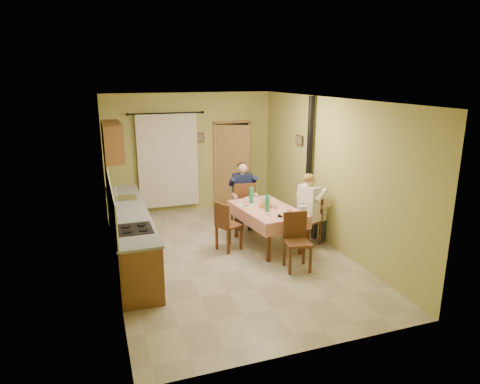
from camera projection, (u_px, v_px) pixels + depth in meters
name	position (u px, v px, depth m)	size (l,w,h in m)	color
floor	(229.00, 255.00, 7.84)	(4.00, 6.00, 0.01)	tan
room_shell	(228.00, 157.00, 7.36)	(4.04, 6.04, 2.82)	tan
kitchen_run	(130.00, 234.00, 7.54)	(0.64, 3.64, 1.56)	brown
upper_cabinets	(112.00, 141.00, 8.30)	(0.35, 1.40, 0.70)	brown
curtain	(168.00, 160.00, 9.97)	(1.70, 0.07, 2.22)	black
doorway	(233.00, 165.00, 10.53)	(0.96, 0.39, 2.15)	black
dining_table	(267.00, 227.00, 8.18)	(1.14, 1.68, 0.76)	tan
tableware	(270.00, 206.00, 7.98)	(0.89, 1.62, 0.33)	white
chair_far	(243.00, 214.00, 9.18)	(0.52, 0.52, 1.03)	#532E16
chair_near	(297.00, 253.00, 7.21)	(0.47, 0.47, 0.97)	#532E16
chair_right	(309.00, 230.00, 8.28)	(0.47, 0.47, 0.92)	#532E16
chair_left	(228.00, 235.00, 8.02)	(0.51, 0.51, 0.94)	#532E16
man_far	(243.00, 188.00, 9.04)	(0.61, 0.51, 1.39)	#141938
man_right	(310.00, 201.00, 8.11)	(0.58, 0.65, 1.39)	white
stove_flue	(308.00, 185.00, 8.72)	(0.24, 0.24, 2.80)	black
picture_back	(200.00, 138.00, 10.16)	(0.19, 0.03, 0.23)	black
picture_right	(299.00, 140.00, 9.07)	(0.03, 0.31, 0.21)	brown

